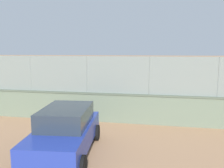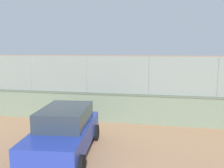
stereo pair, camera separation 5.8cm
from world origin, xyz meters
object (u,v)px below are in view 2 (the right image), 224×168
Objects in this scene: sports_ball at (117,91)px; spare_ball_by_wall at (171,114)px; parked_car_blue at (65,130)px; player_crossing_court at (124,81)px; player_baseline_waiting at (108,83)px; player_foreground_swinging at (129,77)px.

spare_ball_by_wall is (-3.92, 6.70, -0.01)m from sports_ball.
player_crossing_court is at bearing -93.11° from parked_car_blue.
player_baseline_waiting reaches higher than sports_ball.
player_foreground_swinging is 8.28× the size of sports_ball.
parked_car_blue is (0.71, 13.10, -0.06)m from player_crossing_court.
player_crossing_court is 8.35m from spare_ball_by_wall.
spare_ball_by_wall is at bearing 120.34° from sports_ball.
sports_ball reaches higher than spare_ball_by_wall.
player_crossing_court reaches higher than spare_ball_by_wall.
player_foreground_swinging is 8.97× the size of spare_ball_by_wall.
player_crossing_court reaches higher than sports_ball.
player_crossing_court is 8.87× the size of spare_ball_by_wall.
spare_ball_by_wall is (-3.44, 7.57, -0.80)m from player_crossing_court.
player_foreground_swinging is at bearing -98.54° from sports_ball.
sports_ball is at bearing 81.46° from player_foreground_swinging.
parked_car_blue is (-0.51, 11.68, -0.01)m from player_baseline_waiting.
player_foreground_swinging is at bearing -92.31° from player_crossing_court.
player_baseline_waiting is 11.70m from parked_car_blue.
player_baseline_waiting is 7.76m from spare_ball_by_wall.
player_baseline_waiting is at bearing 73.72° from player_foreground_swinging.
player_crossing_court is 0.99× the size of player_foreground_swinging.
player_baseline_waiting is 0.35× the size of parked_car_blue.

